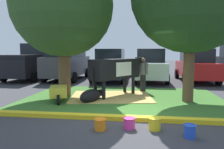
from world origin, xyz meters
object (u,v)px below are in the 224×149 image
at_px(hatchback_white, 150,66).
at_px(bucket_orange, 100,124).
at_px(person_handler, 143,74).
at_px(bucket_pink, 129,123).
at_px(calf_lying, 91,96).
at_px(sedan_blue, 111,65).
at_px(sedan_red, 196,66).
at_px(cow_holstein, 117,69).
at_px(suv_dark_grey, 67,60).
at_px(wheelbarrow, 58,92).
at_px(pickup_truck_black, 33,62).
at_px(bucket_yellow, 155,124).
at_px(bucket_blue, 190,131).
at_px(shade_tree_left, 63,6).

bearing_deg(hatchback_white, bucket_orange, -100.02).
distance_m(person_handler, bucket_pink, 4.91).
xyz_separation_m(calf_lying, sedan_blue, (-0.10, 5.93, 0.75)).
relative_size(calf_lying, sedan_red, 0.30).
height_order(cow_holstein, bucket_orange, cow_holstein).
bearing_deg(calf_lying, suv_dark_grey, 116.49).
bearing_deg(person_handler, suv_dark_grey, 142.39).
height_order(wheelbarrow, suv_dark_grey, suv_dark_grey).
height_order(sedan_blue, hatchback_white, same).
relative_size(suv_dark_grey, sedan_red, 1.05).
distance_m(wheelbarrow, bucket_pink, 3.63).
relative_size(person_handler, sedan_red, 0.36).
distance_m(calf_lying, hatchback_white, 6.47).
distance_m(bucket_pink, pickup_truck_black, 11.35).
bearing_deg(wheelbarrow, calf_lying, 7.67).
height_order(bucket_orange, bucket_yellow, bucket_yellow).
bearing_deg(person_handler, bucket_pink, -94.41).
xyz_separation_m(cow_holstein, person_handler, (1.08, 1.08, -0.30)).
bearing_deg(bucket_blue, sedan_red, 75.62).
xyz_separation_m(bucket_orange, hatchback_white, (1.54, 8.70, 0.84)).
xyz_separation_m(cow_holstein, suv_dark_grey, (-3.87, 4.90, 0.14)).
bearing_deg(pickup_truck_black, bucket_pink, -51.39).
height_order(calf_lying, suv_dark_grey, suv_dark_grey).
bearing_deg(pickup_truck_black, wheelbarrow, -56.08).
bearing_deg(shade_tree_left, cow_holstein, 10.62).
relative_size(bucket_blue, pickup_truck_black, 0.05).
bearing_deg(hatchback_white, bucket_blue, -87.04).
bearing_deg(calf_lying, bucket_orange, -72.65).
relative_size(person_handler, hatchback_white, 0.36).
distance_m(cow_holstein, bucket_blue, 4.73).
relative_size(wheelbarrow, suv_dark_grey, 0.35).
relative_size(cow_holstein, person_handler, 1.71).
bearing_deg(suv_dark_grey, bucket_pink, -62.15).
relative_size(bucket_pink, suv_dark_grey, 0.07).
bearing_deg(pickup_truck_black, sedan_red, -0.45).
bearing_deg(bucket_yellow, person_handler, 92.64).
distance_m(calf_lying, bucket_orange, 2.87).
height_order(cow_holstein, bucket_yellow, cow_holstein).
relative_size(bucket_yellow, suv_dark_grey, 0.07).
xyz_separation_m(bucket_yellow, sedan_red, (3.07, 8.77, 0.83)).
distance_m(wheelbarrow, pickup_truck_black, 7.80).
relative_size(shade_tree_left, pickup_truck_black, 1.05).
bearing_deg(cow_holstein, bucket_pink, -79.32).
bearing_deg(person_handler, sedan_blue, 118.83).
bearing_deg(bucket_blue, suv_dark_grey, 123.08).
bearing_deg(bucket_orange, sedan_red, 64.09).
height_order(shade_tree_left, wheelbarrow, shade_tree_left).
bearing_deg(bucket_orange, bucket_pink, 15.33).
distance_m(bucket_orange, bucket_pink, 0.70).
xyz_separation_m(cow_holstein, bucket_blue, (2.03, -4.16, -0.98)).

